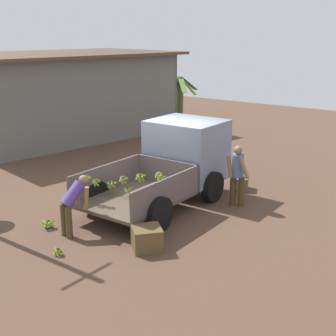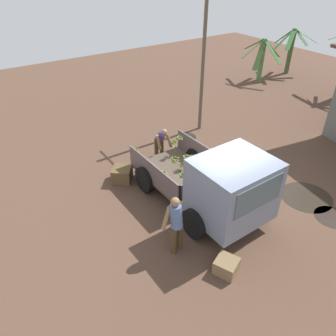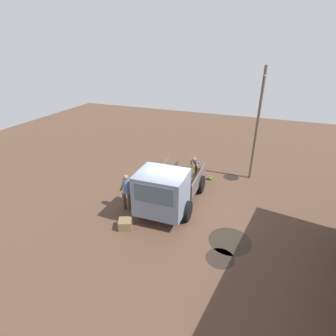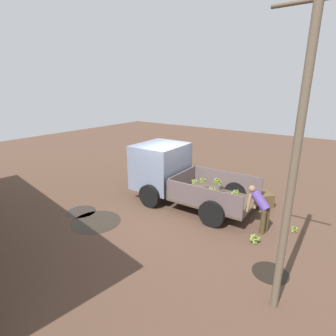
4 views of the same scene
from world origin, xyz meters
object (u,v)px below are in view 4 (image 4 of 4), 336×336
object	(u,v)px
person_foreground_visitor	(186,165)
cargo_truck	(168,171)
utility_pole	(295,159)
wooden_crate_1	(156,178)
wooden_crate_0	(262,199)
person_worker_loading	(260,206)
banana_bunch_on_ground_1	(255,239)
banana_bunch_on_ground_0	(294,229)

from	to	relation	value
person_foreground_visitor	cargo_truck	bearing A→B (deg)	-94.52
utility_pole	person_foreground_visitor	world-z (taller)	utility_pole
cargo_truck	utility_pole	xyz separation A→B (m)	(-4.81, 3.11, 1.91)
person_foreground_visitor	wooden_crate_1	xyz separation A→B (m)	(1.25, 0.59, -0.73)
wooden_crate_0	wooden_crate_1	distance (m)	4.72
person_worker_loading	banana_bunch_on_ground_1	distance (m)	1.01
person_worker_loading	cargo_truck	bearing A→B (deg)	4.58
person_foreground_visitor	utility_pole	bearing A→B (deg)	-56.31
cargo_truck	utility_pole	size ratio (longest dim) A/B	0.78
wooden_crate_0	wooden_crate_1	xyz separation A→B (m)	(4.71, 0.33, -0.06)
cargo_truck	utility_pole	world-z (taller)	utility_pole
banana_bunch_on_ground_1	cargo_truck	bearing A→B (deg)	-16.59
person_foreground_visitor	wooden_crate_0	bearing A→B (deg)	-17.12
utility_pole	wooden_crate_0	world-z (taller)	utility_pole
banana_bunch_on_ground_1	wooden_crate_1	world-z (taller)	wooden_crate_1
banana_bunch_on_ground_0	wooden_crate_1	xyz separation A→B (m)	(6.07, -0.97, 0.09)
person_worker_loading	wooden_crate_0	xyz separation A→B (m)	(0.42, -1.81, -0.55)
banana_bunch_on_ground_0	wooden_crate_0	bearing A→B (deg)	-43.70
banana_bunch_on_ground_0	banana_bunch_on_ground_1	distance (m)	1.49
cargo_truck	banana_bunch_on_ground_0	bearing A→B (deg)	-179.30
utility_pole	person_foreground_visitor	size ratio (longest dim) A/B	3.51
person_worker_loading	person_foreground_visitor	bearing A→B (deg)	-17.67
utility_pole	wooden_crate_1	bearing A→B (deg)	-33.76
banana_bunch_on_ground_0	wooden_crate_0	distance (m)	1.88
cargo_truck	person_worker_loading	world-z (taller)	cargo_truck
banana_bunch_on_ground_0	person_foreground_visitor	bearing A→B (deg)	-17.94
person_foreground_visitor	banana_bunch_on_ground_0	xyz separation A→B (m)	(-4.81, 1.56, -0.82)
utility_pole	banana_bunch_on_ground_1	distance (m)	3.67
person_worker_loading	banana_bunch_on_ground_1	xyz separation A→B (m)	(-0.15, 0.75, -0.66)
cargo_truck	banana_bunch_on_ground_0	xyz separation A→B (m)	(-4.57, -0.14, -1.03)
cargo_truck	banana_bunch_on_ground_1	world-z (taller)	cargo_truck
person_foreground_visitor	wooden_crate_0	size ratio (longest dim) A/B	2.72
cargo_truck	wooden_crate_0	world-z (taller)	cargo_truck
person_worker_loading	banana_bunch_on_ground_1	world-z (taller)	person_worker_loading
utility_pole	wooden_crate_1	xyz separation A→B (m)	(6.31, -4.22, -2.85)
person_foreground_visitor	person_worker_loading	xyz separation A→B (m)	(-3.87, 2.08, -0.13)
banana_bunch_on_ground_0	wooden_crate_1	world-z (taller)	wooden_crate_1
banana_bunch_on_ground_0	wooden_crate_1	size ratio (longest dim) A/B	0.42
utility_pole	wooden_crate_1	size ratio (longest dim) A/B	11.38
utility_pole	cargo_truck	bearing A→B (deg)	-32.88
cargo_truck	utility_pole	distance (m)	6.04
banana_bunch_on_ground_1	wooden_crate_1	xyz separation A→B (m)	(5.28, -2.23, 0.06)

